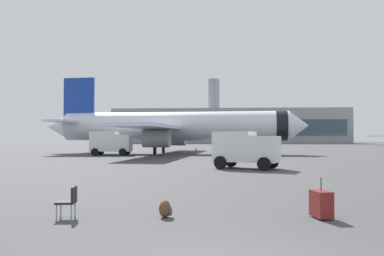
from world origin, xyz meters
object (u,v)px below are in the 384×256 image
service_truck (111,142)px  safety_cone_mid (196,149)px  traveller_backpack (165,209)px  airplane_at_gate (172,127)px  cargo_van (245,148)px  rolling_suitcase (321,204)px  gate_chair (69,200)px  safety_cone_near (253,152)px

service_truck → safety_cone_mid: service_truck is taller
service_truck → traveller_backpack: 36.49m
airplane_at_gate → cargo_van: (7.90, -23.18, -2.21)m
airplane_at_gate → safety_cone_mid: airplane_at_gate is taller
airplane_at_gate → rolling_suitcase: 40.16m
cargo_van → safety_cone_mid: 33.99m
safety_cone_mid → gate_chair: 49.94m
airplane_at_gate → cargo_van: bearing=-71.2°
service_truck → traveller_backpack: (11.48, -34.61, -1.37)m
airplane_at_gate → service_truck: airplane_at_gate is taller
gate_chair → rolling_suitcase: bearing=4.1°
airplane_at_gate → safety_cone_near: 11.17m
service_truck → rolling_suitcase: (15.68, -34.44, -1.22)m
service_truck → safety_cone_mid: bearing=57.2°
airplane_at_gate → cargo_van: size_ratio=7.40×
traveller_backpack → service_truck: bearing=108.3°
rolling_suitcase → traveller_backpack: bearing=-177.7°
safety_cone_mid → gate_chair: size_ratio=0.73×
airplane_at_gate → traveller_backpack: 39.64m
rolling_suitcase → traveller_backpack: 4.21m
safety_cone_mid → rolling_suitcase: bearing=-83.1°
cargo_van → rolling_suitcase: (0.77, -15.89, -1.06)m
cargo_van → safety_cone_near: cargo_van is taller
safety_cone_mid → gate_chair: gate_chair is taller
service_truck → safety_cone_mid: (9.66, 15.02, -1.30)m
safety_cone_near → rolling_suitcase: size_ratio=0.71×
service_truck → gate_chair: service_truck is taller
airplane_at_gate → cargo_van: airplane_at_gate is taller
airplane_at_gate → traveller_backpack: size_ratio=74.52×
cargo_van → airplane_at_gate: bearing=108.8°
airplane_at_gate → rolling_suitcase: (8.67, -39.07, -3.27)m
cargo_van → rolling_suitcase: cargo_van is taller
airplane_at_gate → safety_cone_near: airplane_at_gate is taller
airplane_at_gate → safety_cone_mid: size_ratio=57.01×
traveller_backpack → gate_chair: size_ratio=0.56×
safety_cone_mid → rolling_suitcase: rolling_suitcase is taller
rolling_suitcase → gate_chair: rolling_suitcase is taller
airplane_at_gate → service_truck: (-7.01, -4.64, -2.05)m
service_truck → cargo_van: bearing=-51.2°
service_truck → airplane_at_gate: bearing=33.5°
airplane_at_gate → rolling_suitcase: bearing=-77.5°
service_truck → rolling_suitcase: 37.86m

